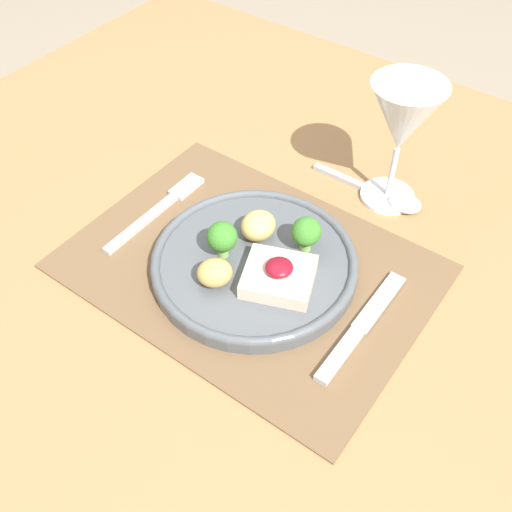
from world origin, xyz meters
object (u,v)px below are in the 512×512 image
dinner_plate (257,259)px  knife (357,332)px  spoon (391,197)px  fork (162,207)px  wine_glass_near (403,122)px

dinner_plate → knife: (0.15, -0.02, -0.01)m
knife → spoon: spoon is taller
fork → knife: 0.32m
knife → wine_glass_near: (-0.08, 0.23, 0.12)m
fork → knife: size_ratio=1.00×
knife → dinner_plate: bearing=175.5°
knife → wine_glass_near: size_ratio=1.02×
spoon → wine_glass_near: size_ratio=0.94×
fork → knife: bearing=-5.5°
fork → dinner_plate: bearing=-4.6°
dinner_plate → fork: bearing=176.1°
fork → spoon: spoon is taller
fork → wine_glass_near: 0.33m
spoon → wine_glass_near: (-0.01, 0.00, 0.12)m
dinner_plate → wine_glass_near: 0.25m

